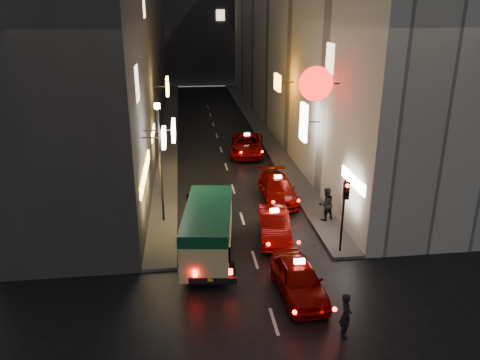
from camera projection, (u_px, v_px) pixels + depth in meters
name	position (u px, v px, depth m)	size (l,w,h in m)	color
building_left	(121.00, 30.00, 40.94)	(7.61, 52.00, 18.00)	#373432
building_right	(300.00, 29.00, 42.79)	(8.09, 52.00, 18.00)	#B0ADA2
building_far	(198.00, 8.00, 71.04)	(30.00, 10.00, 22.00)	#323237
sidewalk_left	(170.00, 128.00, 44.42)	(1.50, 52.00, 0.15)	#4E4B48
sidewalk_right	(258.00, 126.00, 45.41)	(1.50, 52.00, 0.15)	#4E4B48
minibus	(208.00, 226.00, 20.88)	(2.71, 5.91, 2.44)	#CAC67E
taxi_near	(299.00, 276.00, 18.34)	(2.32, 5.15, 1.78)	#7C0300
taxi_second	(274.00, 223.00, 23.03)	(2.54, 5.12, 1.74)	#7C0300
taxi_third	(278.00, 187.00, 27.64)	(2.15, 5.03, 1.76)	#7C0300
taxi_far	(247.00, 143.00, 36.46)	(3.12, 5.83, 1.93)	#7C0300
pedestrian_crossing	(346.00, 312.00, 15.93)	(0.62, 0.40, 1.88)	black
pedestrian_sidewalk	(326.00, 202.00, 24.53)	(0.76, 0.48, 2.03)	black
traffic_light	(345.00, 201.00, 20.68)	(0.26, 0.43, 3.50)	black
lamp_post	(160.00, 156.00, 23.59)	(0.28, 0.28, 6.22)	black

